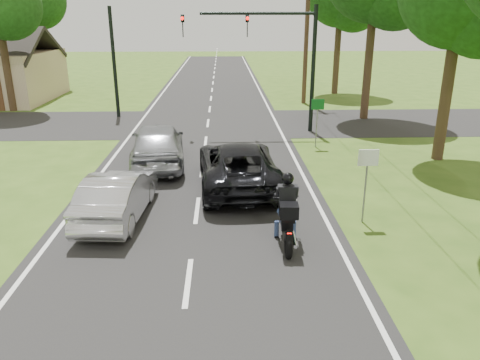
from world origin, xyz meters
The scene contains 12 objects.
ground centered at (0.00, 0.00, 0.00)m, with size 140.00×140.00×0.00m, color #335117.
road centered at (0.00, 10.00, 0.01)m, with size 8.00×100.00×0.01m, color black.
cross_road centered at (0.00, 16.00, 0.01)m, with size 60.00×7.00×0.01m, color black.
motorcycle_rider centered at (2.38, 1.75, 0.75)m, with size 0.63×2.22×1.91m.
dark_suv centered at (1.30, 6.02, 0.77)m, with size 2.52×5.46×1.52m, color black.
silver_sedan centered at (-2.21, 3.54, 0.69)m, with size 1.44×4.13×1.36m, color silver.
silver_suv centered at (-1.71, 8.56, 0.85)m, with size 1.98×4.91×1.67m, color #93969B.
traffic_signal centered at (3.34, 14.00, 4.14)m, with size 6.38×0.44×6.00m.
signal_pole_far centered at (-5.20, 18.00, 3.00)m, with size 0.20×0.20×6.00m, color black.
utility_pole_far centered at (6.20, 22.00, 5.08)m, with size 1.60×0.28×10.00m.
sign_white centered at (4.70, 2.98, 1.60)m, with size 0.55×0.07×2.12m.
sign_green centered at (4.90, 10.98, 1.60)m, with size 0.55×0.07×2.12m.
Camera 1 is at (0.80, -8.91, 5.50)m, focal length 35.00 mm.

